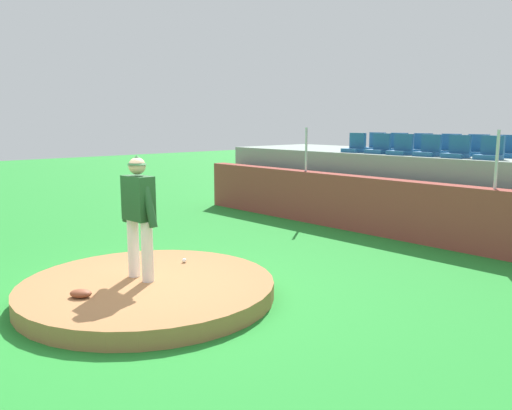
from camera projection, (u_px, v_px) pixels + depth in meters
ground_plane at (148, 297)px, 7.59m from camera, size 60.00×60.00×0.00m
pitchers_mound at (148, 289)px, 7.57m from camera, size 3.72×3.72×0.25m
pitcher at (139, 208)px, 7.49m from camera, size 0.85×0.30×1.84m
baseball at (184, 260)px, 8.53m from camera, size 0.07×0.07×0.07m
fielding_glove at (81, 293)px, 6.84m from camera, size 0.36×0.34×0.11m
brick_barrier at (387, 208)px, 11.58m from camera, size 12.24×0.40×1.30m
fence_post_left at (306, 149)px, 13.20m from camera, size 0.06×0.06×1.12m
fence_post_right at (497, 160)px, 9.67m from camera, size 0.06×0.06×1.12m
bleacher_platform at (436, 189)px, 12.97m from camera, size 11.99×3.17×1.78m
stadium_chair_0 at (355, 146)px, 13.38m from camera, size 0.48×0.44×0.50m
stadium_chair_1 at (379, 147)px, 12.86m from camera, size 0.48×0.44×0.50m
stadium_chair_2 at (401, 148)px, 12.36m from camera, size 0.48×0.44×0.50m
stadium_chair_3 at (429, 149)px, 11.86m from camera, size 0.48×0.44×0.50m
stadium_chair_4 at (457, 151)px, 11.33m from camera, size 0.48×0.44×0.50m
stadium_chair_5 at (490, 152)px, 10.82m from camera, size 0.48×0.44×0.50m
stadium_chair_6 at (375, 145)px, 13.97m from camera, size 0.48×0.44×0.50m
stadium_chair_7 at (397, 146)px, 13.48m from camera, size 0.48×0.44×0.50m
stadium_chair_8 at (421, 147)px, 12.95m from camera, size 0.48×0.44×0.50m
stadium_chair_9 at (449, 148)px, 12.43m from camera, size 0.48×0.44×0.50m
stadium_chair_10 at (476, 149)px, 11.91m from camera, size 0.48×0.44×0.50m
stadium_chair_11 at (506, 150)px, 11.41m from camera, size 0.48×0.44×0.50m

